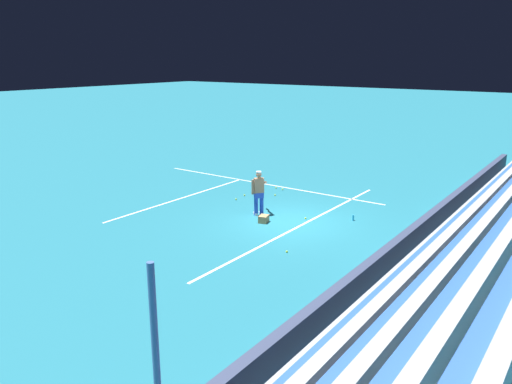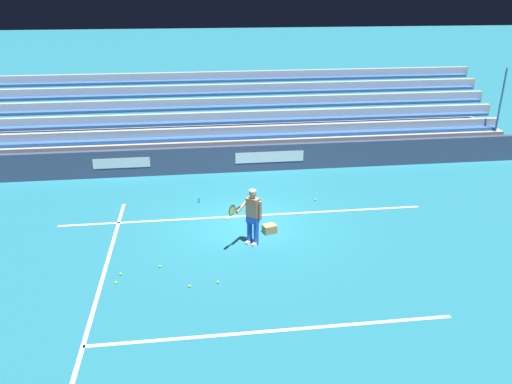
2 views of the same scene
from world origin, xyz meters
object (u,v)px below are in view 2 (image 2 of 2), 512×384
tennis_ball_by_box (116,283)px  tennis_ball_far_left (121,274)px  tennis_ball_on_baseline (160,266)px  tennis_ball_stray_back (190,286)px  tennis_ball_midcourt (315,200)px  water_bottle (199,200)px  tennis_ball_toward_net (228,219)px  tennis_ball_near_player (218,282)px  ball_box_cardboard (270,229)px  tennis_player (252,217)px

tennis_ball_by_box → tennis_ball_far_left: bearing=-100.1°
tennis_ball_on_baseline → tennis_ball_stray_back: bearing=126.5°
tennis_ball_midcourt → water_bottle: 4.10m
tennis_ball_toward_net → tennis_ball_on_baseline: 3.40m
tennis_ball_on_baseline → water_bottle: size_ratio=0.30×
tennis_ball_near_player → tennis_ball_on_baseline: 1.80m
ball_box_cardboard → tennis_ball_on_baseline: (3.26, 1.66, -0.10)m
tennis_ball_far_left → tennis_ball_stray_back: bearing=155.8°
tennis_player → tennis_ball_toward_net: bearing=-70.6°
ball_box_cardboard → water_bottle: size_ratio=1.82×
tennis_player → tennis_ball_far_left: (3.65, 1.26, -0.86)m
tennis_ball_near_player → tennis_player: bearing=-119.7°
ball_box_cardboard → tennis_ball_toward_net: size_ratio=6.06×
tennis_player → ball_box_cardboard: tennis_player is taller
tennis_ball_near_player → tennis_ball_far_left: (2.52, -0.71, 0.00)m
tennis_ball_midcourt → tennis_ball_toward_net: size_ratio=1.00×
ball_box_cardboard → water_bottle: 3.32m
tennis_ball_stray_back → water_bottle: bearing=-94.0°
ball_box_cardboard → water_bottle: ball_box_cardboard is taller
ball_box_cardboard → tennis_ball_far_left: 4.68m
ball_box_cardboard → tennis_ball_by_box: bearing=28.3°
tennis_ball_midcourt → tennis_ball_on_baseline: 6.56m
ball_box_cardboard → tennis_ball_toward_net: ball_box_cardboard is taller
tennis_ball_toward_net → tennis_ball_far_left: 4.26m
ball_box_cardboard → tennis_ball_midcourt: bearing=-131.4°
tennis_ball_far_left → tennis_ball_by_box: bearing=79.9°
tennis_ball_on_baseline → tennis_ball_by_box: bearing=31.7°
tennis_ball_by_box → tennis_ball_stray_back: bearing=167.9°
tennis_ball_by_box → water_bottle: water_bottle is taller
water_bottle → tennis_ball_near_player: bearing=93.9°
tennis_ball_midcourt → tennis_ball_toward_net: bearing=20.6°
tennis_ball_by_box → tennis_ball_on_baseline: bearing=-148.3°
tennis_ball_toward_net → tennis_ball_stray_back: bearing=71.8°
tennis_ball_midcourt → tennis_ball_on_baseline: size_ratio=1.00×
tennis_ball_by_box → tennis_ball_stray_back: 1.92m
tennis_ball_near_player → tennis_ball_far_left: 2.62m
tennis_ball_on_baseline → water_bottle: (-1.16, -4.23, 0.08)m
tennis_ball_by_box → ball_box_cardboard: bearing=-151.7°
tennis_ball_midcourt → tennis_ball_far_left: 7.53m
tennis_player → tennis_ball_by_box: bearing=24.2°
tennis_ball_midcourt → tennis_ball_far_left: bearing=33.8°
tennis_player → tennis_ball_on_baseline: bearing=20.8°
water_bottle → tennis_player: bearing=114.6°
water_bottle → tennis_ball_by_box: bearing=65.4°
tennis_ball_toward_net → tennis_ball_by_box: same height
tennis_player → tennis_ball_midcourt: bearing=-131.8°
tennis_player → tennis_ball_near_player: (1.13, 1.98, -0.86)m
ball_box_cardboard → tennis_ball_stray_back: size_ratio=6.06×
tennis_ball_on_baseline → tennis_ball_stray_back: 1.33m
tennis_ball_near_player → tennis_ball_toward_net: bearing=-98.1°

